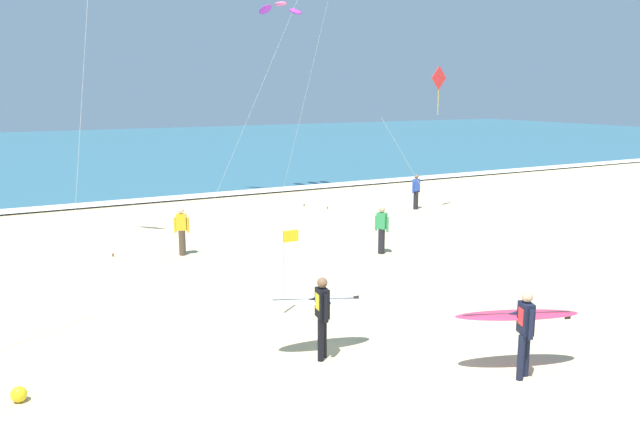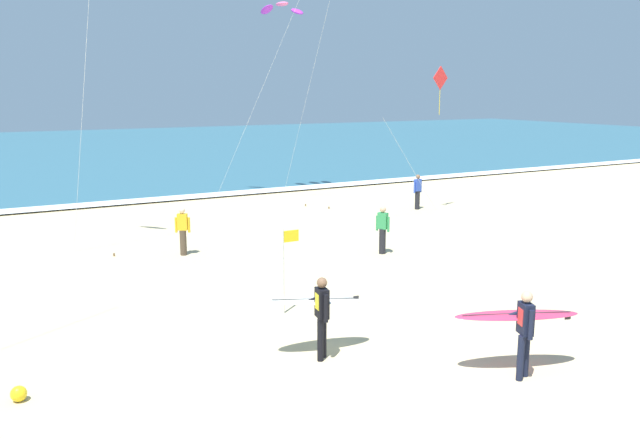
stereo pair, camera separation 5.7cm
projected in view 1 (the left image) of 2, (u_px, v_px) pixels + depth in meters
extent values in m
plane|color=#CCB789|center=(435.00, 422.00, 10.65)|extent=(160.00, 160.00, 0.00)
cube|color=#2D6075|center=(42.00, 152.00, 56.34)|extent=(160.00, 60.00, 0.08)
cube|color=white|center=(117.00, 202.00, 30.89)|extent=(160.00, 1.37, 0.01)
cylinder|color=black|center=(521.00, 358.00, 12.12)|extent=(0.13, 0.13, 0.88)
cylinder|color=black|center=(526.00, 354.00, 12.30)|extent=(0.13, 0.13, 0.88)
cube|color=black|center=(526.00, 318.00, 12.07)|extent=(0.31, 0.39, 0.60)
cube|color=red|center=(521.00, 317.00, 12.04)|extent=(0.08, 0.19, 0.32)
sphere|color=tan|center=(527.00, 297.00, 11.98)|extent=(0.21, 0.21, 0.21)
cylinder|color=black|center=(531.00, 325.00, 11.85)|extent=(0.09, 0.09, 0.56)
cylinder|color=black|center=(521.00, 309.00, 12.27)|extent=(0.09, 0.09, 0.26)
cylinder|color=black|center=(515.00, 314.00, 12.37)|extent=(0.26, 0.16, 0.14)
ellipsoid|color=#D83359|center=(517.00, 315.00, 12.43)|extent=(2.52, 1.42, 0.11)
cube|color=#333333|center=(517.00, 313.00, 12.42)|extent=(2.04, 0.80, 0.04)
cube|color=#262628|center=(568.00, 316.00, 12.59)|extent=(0.12, 0.05, 0.14)
cylinder|color=black|center=(321.00, 340.00, 12.98)|extent=(0.13, 0.13, 0.88)
cylinder|color=black|center=(324.00, 336.00, 13.17)|extent=(0.13, 0.13, 0.88)
cube|color=black|center=(322.00, 303.00, 12.93)|extent=(0.25, 0.37, 0.60)
cube|color=yellow|center=(317.00, 302.00, 12.89)|extent=(0.04, 0.20, 0.32)
sphere|color=brown|center=(322.00, 283.00, 12.85)|extent=(0.21, 0.21, 0.21)
cylinder|color=black|center=(326.00, 308.00, 12.73)|extent=(0.09, 0.09, 0.56)
cylinder|color=black|center=(318.00, 294.00, 13.12)|extent=(0.09, 0.09, 0.26)
cylinder|color=black|center=(314.00, 299.00, 13.21)|extent=(0.26, 0.12, 0.14)
ellipsoid|color=white|center=(316.00, 300.00, 13.27)|extent=(2.18, 0.89, 0.26)
cube|color=#333333|center=(316.00, 299.00, 13.27)|extent=(1.84, 0.31, 0.17)
cube|color=#262628|center=(356.00, 299.00, 13.59)|extent=(0.12, 0.03, 0.14)
ellipsoid|color=purple|center=(295.00, 11.00, 32.50)|extent=(0.52, 1.04, 0.51)
ellipsoid|color=pink|center=(280.00, 4.00, 32.06)|extent=(0.52, 1.03, 0.20)
ellipsoid|color=purple|center=(265.00, 10.00, 31.74)|extent=(0.52, 1.04, 0.51)
cylinder|color=silver|center=(303.00, 106.00, 30.91)|extent=(0.09, 4.87, 8.97)
cylinder|color=brown|center=(328.00, 208.00, 29.70)|extent=(0.06, 0.06, 0.10)
cube|color=red|center=(439.00, 78.00, 27.79)|extent=(0.97, 0.27, 0.99)
cylinder|color=yellow|center=(438.00, 102.00, 27.99)|extent=(0.02, 0.02, 1.06)
cylinder|color=silver|center=(409.00, 166.00, 27.27)|extent=(3.56, 0.92, 4.17)
cylinder|color=brown|center=(379.00, 222.00, 26.45)|extent=(0.06, 0.06, 0.10)
cylinder|color=silver|center=(82.00, 98.00, 20.54)|extent=(1.05, 1.31, 9.94)
cylinder|color=brown|center=(113.00, 255.00, 21.21)|extent=(0.06, 0.06, 0.10)
cylinder|color=silver|center=(256.00, 99.00, 30.26)|extent=(3.06, 3.69, 9.65)
cylinder|color=brown|center=(304.00, 205.00, 30.37)|extent=(0.06, 0.06, 0.10)
cylinder|color=black|center=(381.00, 241.00, 21.53)|extent=(0.22, 0.22, 0.84)
cube|color=#339351|center=(382.00, 221.00, 21.39)|extent=(0.31, 0.37, 0.54)
sphere|color=tan|center=(382.00, 209.00, 21.32)|extent=(0.20, 0.20, 0.20)
cylinder|color=#339351|center=(387.00, 224.00, 21.30)|extent=(0.08, 0.08, 0.50)
cylinder|color=#339351|center=(376.00, 223.00, 21.53)|extent=(0.08, 0.08, 0.50)
cylinder|color=black|center=(416.00, 200.00, 29.53)|extent=(0.22, 0.22, 0.84)
cube|color=#3351B7|center=(416.00, 185.00, 29.40)|extent=(0.35, 0.23, 0.54)
sphere|color=brown|center=(417.00, 177.00, 29.32)|extent=(0.20, 0.20, 0.20)
cylinder|color=#3351B7|center=(419.00, 187.00, 29.55)|extent=(0.08, 0.08, 0.50)
cylinder|color=#3351B7|center=(413.00, 188.00, 29.29)|extent=(0.08, 0.08, 0.50)
cylinder|color=#4C3D2D|center=(182.00, 243.00, 21.31)|extent=(0.22, 0.22, 0.84)
cube|color=gold|center=(181.00, 222.00, 21.18)|extent=(0.37, 0.31, 0.54)
sphere|color=beige|center=(181.00, 211.00, 21.10)|extent=(0.20, 0.20, 0.20)
cylinder|color=gold|center=(188.00, 225.00, 21.20)|extent=(0.08, 0.08, 0.50)
cylinder|color=gold|center=(175.00, 225.00, 21.20)|extent=(0.08, 0.08, 0.50)
cylinder|color=silver|center=(283.00, 272.00, 15.64)|extent=(0.05, 0.05, 2.10)
cube|color=yellow|center=(291.00, 236.00, 15.58)|extent=(0.40, 0.02, 0.28)
sphere|color=yellow|center=(19.00, 394.00, 11.32)|extent=(0.28, 0.28, 0.28)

